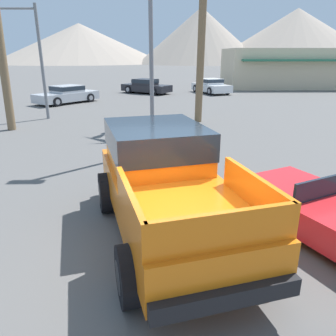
{
  "coord_description": "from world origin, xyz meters",
  "views": [
    {
      "loc": [
        -0.12,
        -5.04,
        3.31
      ],
      "look_at": [
        0.01,
        1.41,
        1.06
      ],
      "focal_mm": 35.0,
      "sensor_mm": 36.0,
      "label": 1
    }
  ],
  "objects_px": {
    "orange_pickup_truck": "(164,176)",
    "parked_car_silver": "(67,94)",
    "parked_car_dark": "(146,86)",
    "street_lamp_post": "(151,11)",
    "parked_car_white": "(211,86)",
    "traffic_light_main": "(14,41)"
  },
  "relations": [
    {
      "from": "orange_pickup_truck",
      "to": "parked_car_silver",
      "type": "xyz_separation_m",
      "value": [
        -6.75,
        17.92,
        -0.5
      ]
    },
    {
      "from": "parked_car_dark",
      "to": "street_lamp_post",
      "type": "xyz_separation_m",
      "value": [
        1.05,
        -18.34,
        3.96
      ]
    },
    {
      "from": "parked_car_white",
      "to": "street_lamp_post",
      "type": "height_order",
      "value": "street_lamp_post"
    },
    {
      "from": "orange_pickup_truck",
      "to": "parked_car_white",
      "type": "height_order",
      "value": "orange_pickup_truck"
    },
    {
      "from": "parked_car_white",
      "to": "traffic_light_main",
      "type": "height_order",
      "value": "traffic_light_main"
    },
    {
      "from": "parked_car_dark",
      "to": "parked_car_white",
      "type": "xyz_separation_m",
      "value": [
        5.77,
        0.02,
        0.01
      ]
    },
    {
      "from": "parked_car_dark",
      "to": "traffic_light_main",
      "type": "xyz_separation_m",
      "value": [
        -6.06,
        -11.91,
        3.31
      ]
    },
    {
      "from": "parked_car_white",
      "to": "parked_car_silver",
      "type": "bearing_deg",
      "value": 5.62
    },
    {
      "from": "parked_car_silver",
      "to": "street_lamp_post",
      "type": "height_order",
      "value": "street_lamp_post"
    },
    {
      "from": "traffic_light_main",
      "to": "parked_car_dark",
      "type": "bearing_deg",
      "value": -116.95
    },
    {
      "from": "parked_car_white",
      "to": "street_lamp_post",
      "type": "distance_m",
      "value": 19.37
    },
    {
      "from": "parked_car_white",
      "to": "traffic_light_main",
      "type": "distance_m",
      "value": 17.12
    },
    {
      "from": "parked_car_white",
      "to": "orange_pickup_truck",
      "type": "bearing_deg",
      "value": 56.91
    },
    {
      "from": "parked_car_silver",
      "to": "traffic_light_main",
      "type": "xyz_separation_m",
      "value": [
        -0.72,
        -5.93,
        3.32
      ]
    },
    {
      "from": "orange_pickup_truck",
      "to": "street_lamp_post",
      "type": "bearing_deg",
      "value": 78.87
    },
    {
      "from": "parked_car_silver",
      "to": "parked_car_white",
      "type": "relative_size",
      "value": 1.02
    },
    {
      "from": "parked_car_silver",
      "to": "traffic_light_main",
      "type": "bearing_deg",
      "value": 122.56
    },
    {
      "from": "parked_car_dark",
      "to": "parked_car_white",
      "type": "height_order",
      "value": "parked_car_white"
    },
    {
      "from": "traffic_light_main",
      "to": "orange_pickup_truck",
      "type": "bearing_deg",
      "value": 121.92
    },
    {
      "from": "parked_car_dark",
      "to": "parked_car_silver",
      "type": "height_order",
      "value": "parked_car_dark"
    },
    {
      "from": "traffic_light_main",
      "to": "street_lamp_post",
      "type": "xyz_separation_m",
      "value": [
        7.1,
        -6.43,
        0.65
      ]
    },
    {
      "from": "parked_car_white",
      "to": "street_lamp_post",
      "type": "xyz_separation_m",
      "value": [
        -4.73,
        -18.36,
        3.95
      ]
    }
  ]
}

